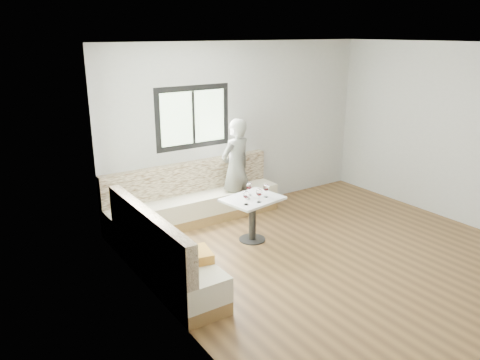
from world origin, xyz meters
name	(u,v)px	position (x,y,z in m)	size (l,w,h in m)	color
room	(340,157)	(-0.08, 0.08, 1.41)	(5.01, 5.01, 2.81)	brown
banquette	(182,222)	(-1.59, 1.63, 0.33)	(2.90, 2.80, 0.95)	olive
table	(252,209)	(-0.68, 1.16, 0.49)	(0.90, 0.75, 0.66)	black
person	(236,168)	(-0.35, 2.11, 0.82)	(0.60, 0.39, 1.63)	slate
olive_ramekin	(246,197)	(-0.77, 1.18, 0.68)	(0.10, 0.10, 0.04)	white
wine_glass_a	(246,195)	(-0.91, 0.99, 0.80)	(0.09, 0.09, 0.20)	white
wine_glass_b	(259,193)	(-0.70, 0.97, 0.80)	(0.09, 0.09, 0.20)	white
wine_glass_c	(266,188)	(-0.50, 1.08, 0.80)	(0.09, 0.09, 0.20)	white
wine_glass_d	(249,186)	(-0.65, 1.28, 0.80)	(0.09, 0.09, 0.20)	white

